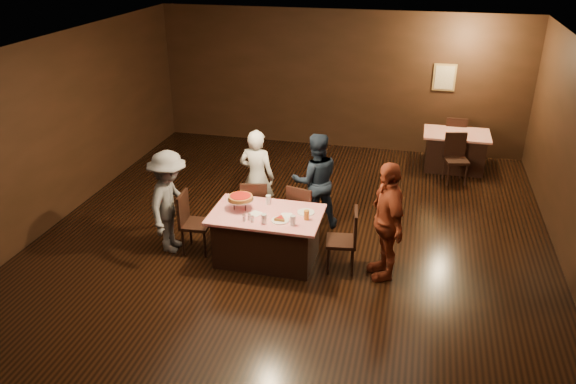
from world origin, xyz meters
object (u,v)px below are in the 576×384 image
object	(u,v)px
diner_navy_hoodie	(315,181)
glass_front_right	(293,220)
diner_red_shirt	(387,221)
glass_amber	(306,215)
pizza_stand	(241,198)
chair_far_left	(255,206)
diner_white_jacket	(257,177)
chair_end_right	(341,240)
glass_front_left	(264,219)
chair_far_right	(304,211)
chair_end_left	(196,223)
chair_back_near	(456,159)
back_table	(455,151)
glass_back	(268,200)
main_table	(267,237)
chair_back_far	(454,137)
plate_empty	(306,212)
diner_grey_knit	(170,202)

from	to	relation	value
diner_navy_hoodie	glass_front_right	xyz separation A→B (m)	(-0.03, -1.49, 0.04)
diner_red_shirt	glass_amber	distance (m)	1.11
pizza_stand	glass_front_right	size ratio (longest dim) A/B	2.71
diner_red_shirt	pizza_stand	bearing A→B (deg)	-113.70
diner_navy_hoodie	pizza_stand	xyz separation A→B (m)	(-0.88, -1.19, 0.15)
chair_far_left	diner_white_jacket	size ratio (longest dim) A/B	0.59
chair_far_left	diner_navy_hoodie	size ratio (longest dim) A/B	0.59
chair_end_right	glass_front_left	distance (m)	1.15
chair_far_left	diner_red_shirt	distance (m)	2.28
chair_far_right	chair_end_right	bearing A→B (deg)	147.76
glass_amber	chair_end_left	bearing A→B (deg)	178.32
diner_red_shirt	pizza_stand	world-z (taller)	diner_red_shirt
chair_far_right	glass_amber	bearing A→B (deg)	118.77
chair_back_near	chair_far_right	bearing A→B (deg)	-143.60
chair_far_right	back_table	bearing A→B (deg)	-109.23
chair_end_left	diner_red_shirt	xyz separation A→B (m)	(2.81, -0.00, 0.39)
pizza_stand	chair_back_near	bearing A→B (deg)	48.06
chair_far_right	glass_front_right	bearing A→B (deg)	107.59
back_table	diner_navy_hoodie	bearing A→B (deg)	-127.02
glass_amber	glass_back	distance (m)	0.74
glass_back	chair_back_near	bearing A→B (deg)	49.28
diner_white_jacket	pizza_stand	size ratio (longest dim) A/B	4.27
main_table	diner_white_jacket	bearing A→B (deg)	112.70
main_table	chair_end_right	xyz separation A→B (m)	(1.10, 0.00, 0.09)
glass_front_right	glass_amber	bearing A→B (deg)	53.13
glass_front_right	glass_amber	xyz separation A→B (m)	(0.15, 0.20, 0.00)
chair_back_far	diner_red_shirt	world-z (taller)	diner_red_shirt
glass_front_left	chair_far_right	bearing A→B (deg)	71.57
pizza_stand	chair_far_left	bearing A→B (deg)	90.00
chair_end_left	pizza_stand	world-z (taller)	pizza_stand
glass_back	plate_empty	bearing A→B (deg)	-14.04
glass_amber	diner_grey_knit	bearing A→B (deg)	179.45
diner_navy_hoodie	plate_empty	bearing A→B (deg)	73.01
chair_far_right	chair_back_near	distance (m)	3.72
chair_end_left	diner_red_shirt	bearing A→B (deg)	-93.32
diner_navy_hoodie	back_table	bearing A→B (deg)	-147.72
chair_back_near	plate_empty	bearing A→B (deg)	-136.62
chair_end_right	plate_empty	world-z (taller)	chair_end_right
chair_back_near	chair_back_far	size ratio (longest dim) A/B	1.00
chair_end_left	glass_back	bearing A→B (deg)	-77.35
chair_back_near	glass_amber	bearing A→B (deg)	-134.59
chair_back_near	glass_back	size ratio (longest dim) A/B	6.79
chair_far_right	diner_white_jacket	xyz separation A→B (m)	(-0.87, 0.38, 0.34)
chair_far_left	chair_far_right	bearing A→B (deg)	167.71
diner_white_jacket	plate_empty	distance (m)	1.42
plate_empty	glass_front_left	distance (m)	0.68
chair_far_left	glass_back	size ratio (longest dim) A/B	6.79
diner_white_jacket	chair_end_right	bearing A→B (deg)	149.13
chair_far_right	glass_front_left	bearing A→B (deg)	86.30
chair_back_near	diner_red_shirt	size ratio (longest dim) A/B	0.55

